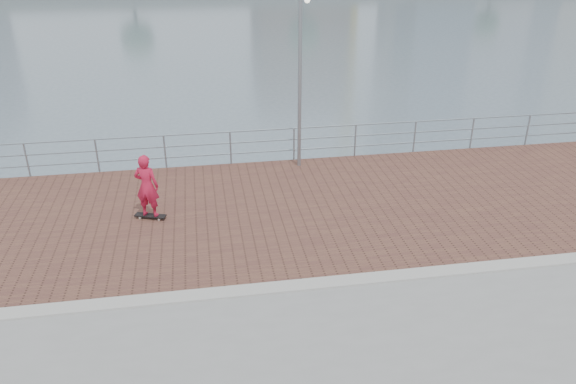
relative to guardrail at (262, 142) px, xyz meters
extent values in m
plane|color=slate|center=(0.00, -7.00, -2.69)|extent=(400.00, 400.00, 0.00)
cube|color=brown|center=(0.00, -3.40, -0.68)|extent=(40.00, 6.80, 0.02)
cube|color=#B7B5AD|center=(0.00, -7.00, -0.66)|extent=(40.00, 0.40, 0.06)
cylinder|color=#8C9EA8|center=(-7.18, 0.00, -0.14)|extent=(0.06, 0.06, 1.10)
cylinder|color=#8C9EA8|center=(-5.13, 0.00, -0.14)|extent=(0.06, 0.06, 1.10)
cylinder|color=#8C9EA8|center=(-3.08, 0.00, -0.14)|extent=(0.06, 0.06, 1.10)
cylinder|color=#8C9EA8|center=(-1.03, 0.00, -0.14)|extent=(0.06, 0.06, 1.10)
cylinder|color=#8C9EA8|center=(1.03, 0.00, -0.14)|extent=(0.06, 0.06, 1.10)
cylinder|color=#8C9EA8|center=(3.08, 0.00, -0.14)|extent=(0.06, 0.06, 1.10)
cylinder|color=#8C9EA8|center=(5.13, 0.00, -0.14)|extent=(0.06, 0.06, 1.10)
cylinder|color=#8C9EA8|center=(7.18, 0.00, -0.14)|extent=(0.06, 0.06, 1.10)
cylinder|color=#8C9EA8|center=(9.24, 0.00, -0.14)|extent=(0.06, 0.06, 1.10)
cylinder|color=#8C9EA8|center=(0.00, 0.00, 0.41)|extent=(39.00, 0.05, 0.05)
cylinder|color=#8C9EA8|center=(0.00, 0.00, 0.03)|extent=(39.00, 0.05, 0.05)
cylinder|color=#8C9EA8|center=(0.00, 0.00, -0.33)|extent=(39.00, 0.05, 0.05)
cylinder|color=gray|center=(1.11, -0.50, 2.19)|extent=(0.12, 0.12, 5.76)
cube|color=black|center=(-3.40, -3.36, -0.59)|extent=(0.85, 0.47, 0.03)
cylinder|color=beige|center=(-3.67, -3.34, -0.64)|extent=(0.07, 0.06, 0.06)
cylinder|color=beige|center=(-3.17, -3.52, -0.64)|extent=(0.07, 0.06, 0.06)
cylinder|color=beige|center=(-3.62, -3.20, -0.64)|extent=(0.07, 0.06, 0.06)
cylinder|color=beige|center=(-3.13, -3.38, -0.64)|extent=(0.07, 0.06, 0.06)
imported|color=red|center=(-3.40, -3.36, 0.27)|extent=(0.72, 0.59, 1.71)
camera|label=1|loc=(-1.96, -16.78, 6.39)|focal=35.00mm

